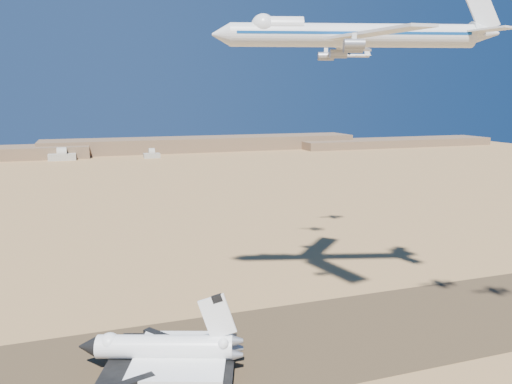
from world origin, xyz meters
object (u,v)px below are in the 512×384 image
object	(u,v)px
crew_c	(207,379)
chase_jet_f	(355,56)
crew_a	(193,375)
carrier_747	(344,35)
crew_b	(200,383)
shuttle	(164,350)
chase_jet_e	(332,43)

from	to	relation	value
crew_c	chase_jet_f	size ratio (longest dim) A/B	0.12
crew_a	chase_jet_f	world-z (taller)	chase_jet_f
crew_a	chase_jet_f	bearing A→B (deg)	-71.78
carrier_747	crew_b	world-z (taller)	carrier_747
shuttle	chase_jet_e	bearing A→B (deg)	55.88
chase_jet_e	crew_c	bearing A→B (deg)	-109.68
crew_a	crew_b	xyz separation A→B (m)	(0.99, -3.88, 0.06)
crew_b	chase_jet_f	size ratio (longest dim) A/B	0.11
carrier_747	chase_jet_e	world-z (taller)	carrier_747
crew_a	chase_jet_e	size ratio (longest dim) A/B	0.12
crew_b	chase_jet_f	xyz separation A→B (m)	(91.35, 90.17, 87.72)
shuttle	chase_jet_f	xyz separation A→B (m)	(98.68, 79.71, 82.93)
carrier_747	chase_jet_f	distance (m)	78.33
shuttle	carrier_747	size ratio (longest dim) A/B	0.51
chase_jet_e	carrier_747	bearing A→B (deg)	-87.66
carrier_747	crew_c	size ratio (longest dim) A/B	44.97
shuttle	chase_jet_f	distance (m)	151.55
shuttle	crew_c	world-z (taller)	shuttle
chase_jet_f	shuttle	bearing A→B (deg)	-130.01
carrier_747	crew_b	size ratio (longest dim) A/B	49.75
crew_c	chase_jet_f	xyz separation A→B (m)	(89.51, 89.45, 87.63)
shuttle	chase_jet_e	distance (m)	127.21
crew_b	chase_jet_e	xyz separation A→B (m)	(68.20, 66.93, 90.16)
shuttle	crew_a	world-z (taller)	shuttle
crew_b	chase_jet_f	world-z (taller)	chase_jet_f
carrier_747	crew_b	distance (m)	103.28
crew_a	crew_c	bearing A→B (deg)	-162.97
shuttle	crew_c	distance (m)	14.18
carrier_747	chase_jet_e	distance (m)	47.01
crew_c	crew_a	bearing A→B (deg)	10.73
crew_c	chase_jet_e	bearing A→B (deg)	-76.20
crew_b	crew_c	distance (m)	1.97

